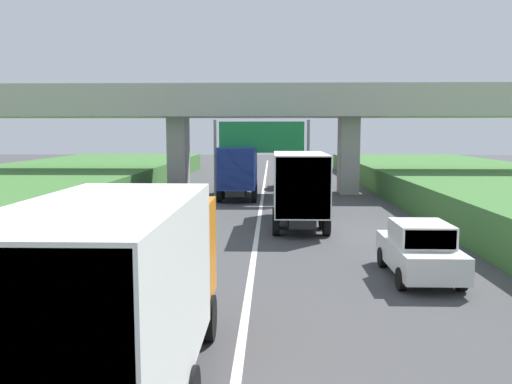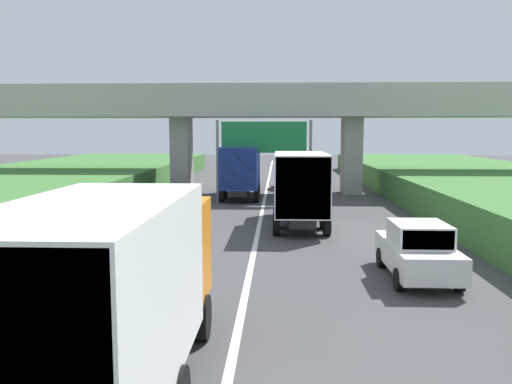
{
  "view_description": "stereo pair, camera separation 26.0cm",
  "coord_description": "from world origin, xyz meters",
  "px_view_note": "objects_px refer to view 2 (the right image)",
  "views": [
    {
      "loc": [
        0.62,
        -0.25,
        4.4
      ],
      "look_at": [
        0.0,
        20.53,
        2.0
      ],
      "focal_mm": 36.82,
      "sensor_mm": 36.0,
      "label": 1
    },
    {
      "loc": [
        0.88,
        -0.24,
        4.4
      ],
      "look_at": [
        0.0,
        20.53,
        2.0
      ],
      "focal_mm": 36.82,
      "sensor_mm": 36.0,
      "label": 2
    }
  ],
  "objects_px": {
    "truck_blue": "(242,169)",
    "overhead_highway_sign": "(264,142)",
    "truck_black": "(300,185)",
    "construction_barrel_2": "(57,247)",
    "car_white": "(418,251)",
    "car_red": "(289,177)",
    "truck_orange": "(113,290)"
  },
  "relations": [
    {
      "from": "overhead_highway_sign",
      "to": "truck_orange",
      "type": "height_order",
      "value": "overhead_highway_sign"
    },
    {
      "from": "overhead_highway_sign",
      "to": "car_white",
      "type": "relative_size",
      "value": 1.43
    },
    {
      "from": "truck_orange",
      "to": "truck_black",
      "type": "bearing_deg",
      "value": 77.71
    },
    {
      "from": "overhead_highway_sign",
      "to": "truck_blue",
      "type": "xyz_separation_m",
      "value": [
        -1.54,
        2.54,
        -1.81
      ]
    },
    {
      "from": "truck_orange",
      "to": "car_white",
      "type": "height_order",
      "value": "truck_orange"
    },
    {
      "from": "truck_blue",
      "to": "car_red",
      "type": "bearing_deg",
      "value": 62.16
    },
    {
      "from": "truck_orange",
      "to": "construction_barrel_2",
      "type": "xyz_separation_m",
      "value": [
        -5.01,
        9.47,
        -1.47
      ]
    },
    {
      "from": "overhead_highway_sign",
      "to": "construction_barrel_2",
      "type": "xyz_separation_m",
      "value": [
        -6.7,
        -14.81,
        -3.29
      ]
    },
    {
      "from": "car_red",
      "to": "construction_barrel_2",
      "type": "height_order",
      "value": "car_red"
    },
    {
      "from": "car_white",
      "to": "truck_orange",
      "type": "bearing_deg",
      "value": -131.36
    },
    {
      "from": "truck_blue",
      "to": "overhead_highway_sign",
      "type": "bearing_deg",
      "value": -58.73
    },
    {
      "from": "overhead_highway_sign",
      "to": "car_red",
      "type": "height_order",
      "value": "overhead_highway_sign"
    },
    {
      "from": "car_red",
      "to": "construction_barrel_2",
      "type": "bearing_deg",
      "value": -109.7
    },
    {
      "from": "truck_black",
      "to": "car_red",
      "type": "bearing_deg",
      "value": 90.52
    },
    {
      "from": "truck_orange",
      "to": "car_red",
      "type": "height_order",
      "value": "truck_orange"
    },
    {
      "from": "truck_black",
      "to": "car_red",
      "type": "height_order",
      "value": "truck_black"
    },
    {
      "from": "overhead_highway_sign",
      "to": "truck_blue",
      "type": "height_order",
      "value": "overhead_highway_sign"
    },
    {
      "from": "truck_black",
      "to": "construction_barrel_2",
      "type": "distance_m",
      "value": 11.14
    },
    {
      "from": "truck_orange",
      "to": "construction_barrel_2",
      "type": "distance_m",
      "value": 10.81
    },
    {
      "from": "truck_orange",
      "to": "truck_black",
      "type": "relative_size",
      "value": 1.0
    },
    {
      "from": "truck_blue",
      "to": "car_red",
      "type": "height_order",
      "value": "truck_blue"
    },
    {
      "from": "truck_blue",
      "to": "car_white",
      "type": "xyz_separation_m",
      "value": [
        6.61,
        -19.14,
        -1.08
      ]
    },
    {
      "from": "truck_black",
      "to": "car_red",
      "type": "distance_m",
      "value": 16.65
    },
    {
      "from": "truck_blue",
      "to": "car_white",
      "type": "relative_size",
      "value": 1.78
    },
    {
      "from": "overhead_highway_sign",
      "to": "construction_barrel_2",
      "type": "height_order",
      "value": "overhead_highway_sign"
    },
    {
      "from": "truck_blue",
      "to": "truck_black",
      "type": "height_order",
      "value": "same"
    },
    {
      "from": "truck_orange",
      "to": "truck_blue",
      "type": "height_order",
      "value": "same"
    },
    {
      "from": "overhead_highway_sign",
      "to": "construction_barrel_2",
      "type": "relative_size",
      "value": 6.53
    },
    {
      "from": "truck_black",
      "to": "car_white",
      "type": "distance_m",
      "value": 9.36
    },
    {
      "from": "truck_black",
      "to": "truck_orange",
      "type": "bearing_deg",
      "value": -102.29
    },
    {
      "from": "car_white",
      "to": "construction_barrel_2",
      "type": "bearing_deg",
      "value": 171.35
    },
    {
      "from": "car_red",
      "to": "truck_blue",
      "type": "bearing_deg",
      "value": -117.84
    }
  ]
}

